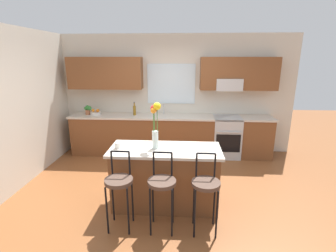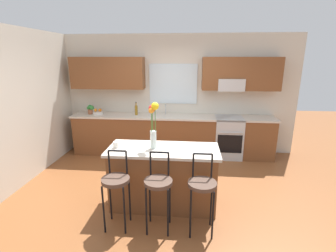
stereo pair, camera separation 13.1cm
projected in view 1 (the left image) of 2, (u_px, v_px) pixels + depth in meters
ground_plane at (165, 191)px, 4.17m from camera, size 14.00×14.00×0.00m
wall_left at (18, 108)px, 4.25m from camera, size 0.12×4.60×2.70m
back_wall_assembly at (172, 88)px, 5.67m from camera, size 5.60×0.50×2.70m
counter_run at (170, 135)px, 5.68m from camera, size 4.56×0.64×0.92m
sink_faucet at (164, 108)px, 5.66m from camera, size 0.02×0.13×0.23m
oven_range at (226, 136)px, 5.58m from camera, size 0.60×0.64×0.92m
kitchen_island at (165, 177)px, 3.68m from camera, size 1.62×0.68×0.92m
bar_stool_near at (119, 184)px, 3.14m from camera, size 0.36×0.36×1.04m
bar_stool_middle at (162, 185)px, 3.11m from camera, size 0.36×0.36×1.04m
bar_stool_far at (206, 187)px, 3.07m from camera, size 0.36×0.36×1.04m
flower_vase at (155, 122)px, 3.47m from camera, size 0.15×0.14×0.68m
mug_ceramic at (117, 145)px, 3.56m from camera, size 0.08×0.08×0.09m
fruit_bowl_oranges at (96, 113)px, 5.65m from camera, size 0.24×0.24×0.13m
bottle_olive_oil at (134, 110)px, 5.57m from camera, size 0.06×0.06×0.29m
potted_plant_small at (88, 109)px, 5.63m from camera, size 0.18×0.12×0.22m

